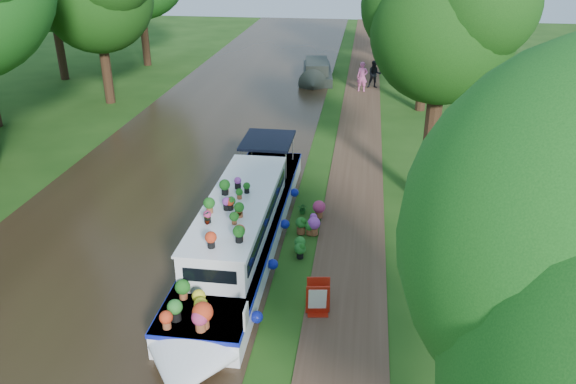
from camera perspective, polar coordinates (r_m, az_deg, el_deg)
The scene contains 10 objects.
ground at distance 19.00m, azimuth 2.86°, elevation -4.18°, with size 100.00×100.00×0.00m, color #1B4010.
canal_water at distance 20.32m, azimuth -14.25°, elevation -2.88°, with size 10.00×100.00×0.02m, color black.
towpath at distance 18.95m, azimuth 6.48°, elevation -4.36°, with size 2.20×100.00×0.03m, color #462F20.
plant_boat at distance 17.55m, azimuth -4.91°, elevation -3.71°, with size 2.29×13.52×2.28m.
tree_near_overhang at distance 19.92m, azimuth 15.55°, elevation 16.51°, with size 5.52×5.28×8.99m.
second_boat at distance 39.02m, azimuth 2.94°, elevation 12.10°, with size 2.51×6.71×1.27m.
sandwich_board at distance 15.04m, azimuth 3.05°, elevation -10.81°, with size 0.64×0.57×0.98m.
pedestrian_pink at distance 36.08m, azimuth 7.55°, elevation 11.53°, with size 0.66×0.44×1.82m, color #D55782.
pedestrian_dark at distance 36.98m, azimuth 8.77°, elevation 11.73°, with size 0.84×0.66×1.74m, color black.
verge_plant at distance 20.16m, azimuth 1.53°, elevation -1.68°, with size 0.37×0.32×0.41m, color #1B5C1F.
Camera 1 is at (1.35, -16.52, 9.29)m, focal length 35.00 mm.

